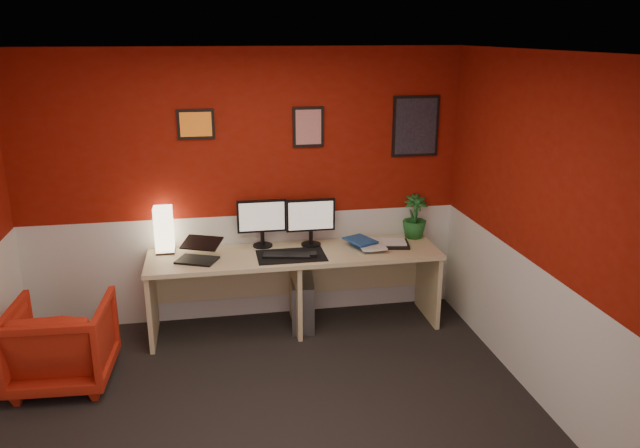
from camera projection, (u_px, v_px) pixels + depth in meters
The scene contains 25 objects.
ground at pixel (267, 421), 4.32m from camera, with size 4.00×3.50×0.01m, color black.
ceiling at pixel (256, 53), 3.57m from camera, with size 4.00×3.50×0.01m, color white.
wall_back at pixel (244, 189), 5.59m from camera, with size 4.00×0.01×2.50m, color maroon.
wall_front at pixel (303, 414), 2.30m from camera, with size 4.00×0.01×2.50m, color maroon.
wall_right at pixel (548, 237), 4.29m from camera, with size 0.01×3.50×2.50m, color maroon.
wainscot_back at pixel (247, 266), 5.81m from camera, with size 4.00×0.01×1.00m, color silver.
wainscot_right at pixel (536, 334), 4.51m from camera, with size 0.01×3.50×1.00m, color silver.
desk at pixel (295, 290), 5.60m from camera, with size 2.60×0.65×0.73m, color #D3C087.
shoji_lamp at pixel (164, 231), 5.44m from camera, with size 0.16×0.16×0.40m, color #FFE5B2.
laptop at pixel (196, 249), 5.25m from camera, with size 0.33×0.23×0.22m, color black.
monitor_left at pixel (262, 216), 5.57m from camera, with size 0.45×0.06×0.58m, color black.
monitor_right at pixel (311, 215), 5.60m from camera, with size 0.45×0.06×0.58m, color black.
desk_mat at pixel (291, 256), 5.41m from camera, with size 0.60×0.38×0.01m, color black.
keyboard at pixel (287, 255), 5.39m from camera, with size 0.42×0.14×0.02m, color black.
mouse at pixel (313, 254), 5.39m from camera, with size 0.06×0.10×0.03m, color black.
book_bottom at pixel (357, 248), 5.58m from camera, with size 0.21×0.28×0.03m, color navy.
book_middle at pixel (359, 245), 5.55m from camera, with size 0.23×0.31×0.02m, color silver.
book_top at pixel (351, 243), 5.55m from camera, with size 0.21×0.28×0.03m, color navy.
zen_tray at pixel (389, 244), 5.67m from camera, with size 0.35×0.25×0.03m, color black.
potted_plant at pixel (415, 217), 5.84m from camera, with size 0.23×0.23×0.41m, color #19591E.
pc_tower at pixel (302, 303), 5.67m from camera, with size 0.20×0.45×0.45m, color #99999E.
armchair at pixel (62, 343), 4.72m from camera, with size 0.72×0.74×0.67m, color red.
art_left at pixel (196, 124), 5.33m from camera, with size 0.32×0.02×0.26m, color orange.
art_center at pixel (308, 127), 5.51m from camera, with size 0.28×0.02×0.36m, color red.
art_right at pixel (416, 126), 5.69m from camera, with size 0.44×0.02×0.56m, color black.
Camera 1 is at (-0.29, -3.71, 2.62)m, focal length 34.53 mm.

